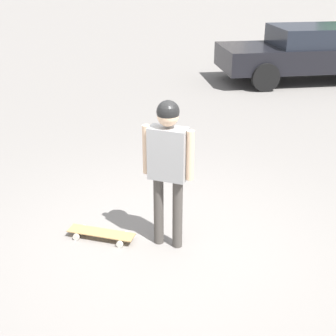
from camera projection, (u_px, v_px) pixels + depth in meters
ground_plane at (168, 244)px, 5.48m from camera, size 220.00×220.00×0.00m
person at (168, 157)px, 5.02m from camera, size 0.35×0.54×1.73m
skateboard at (101, 234)px, 5.55m from camera, size 0.45×0.83×0.09m
car_parked_near at (308, 52)px, 12.40m from camera, size 2.30×4.72×1.43m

